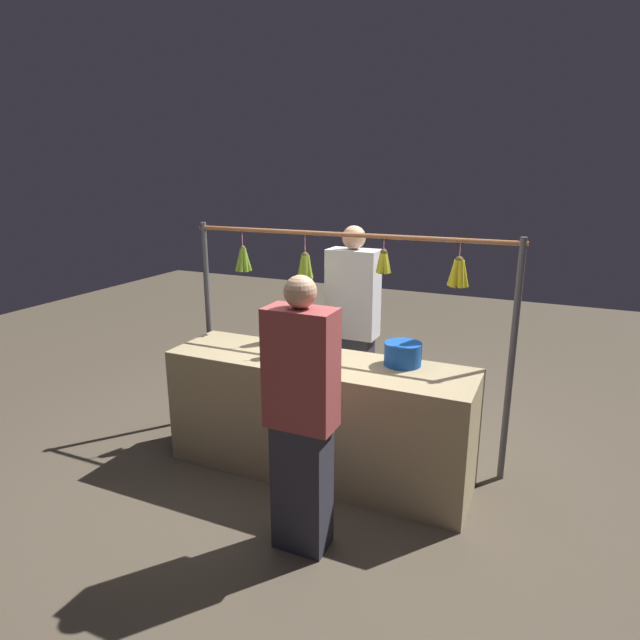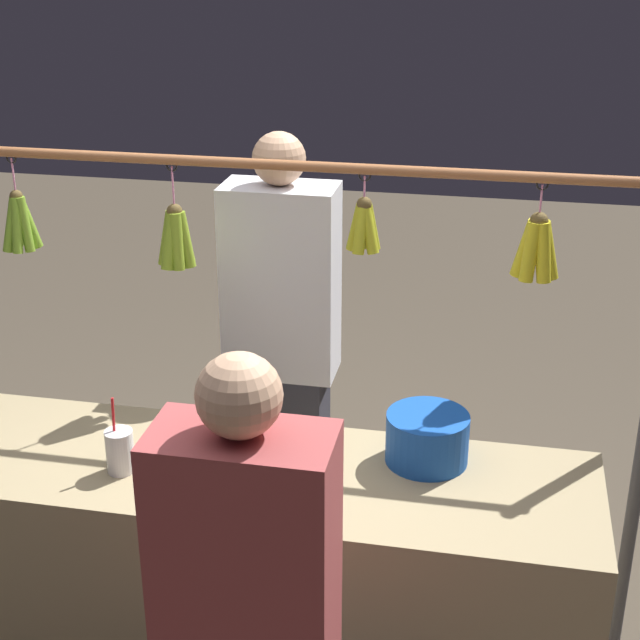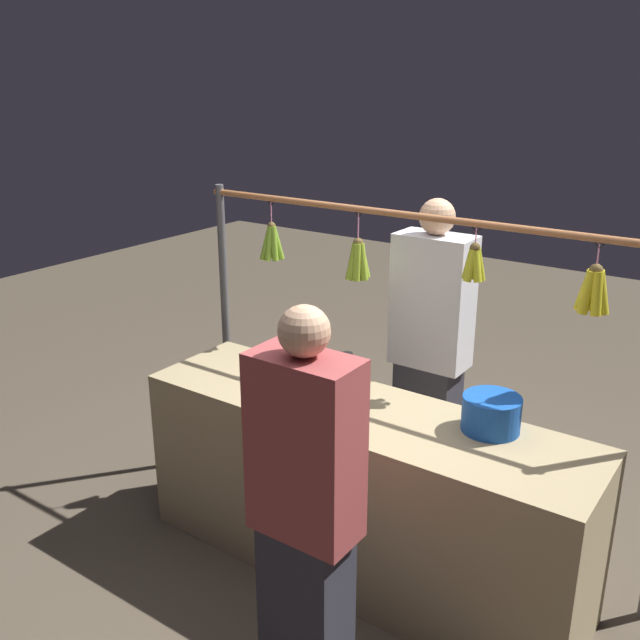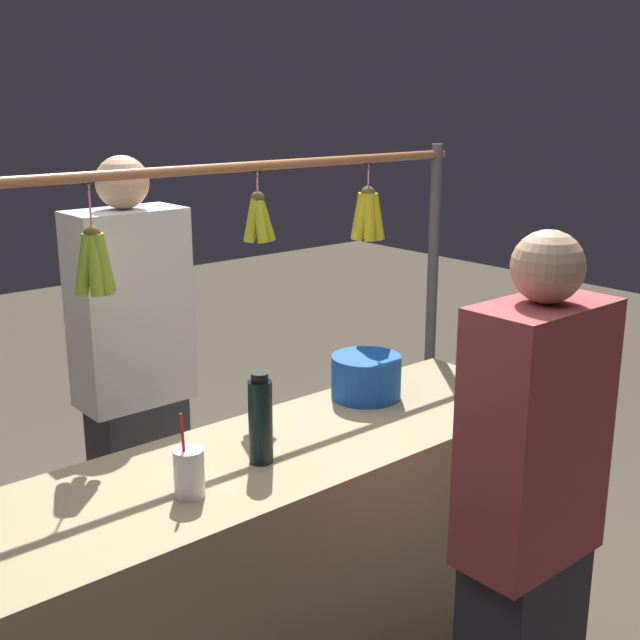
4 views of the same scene
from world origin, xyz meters
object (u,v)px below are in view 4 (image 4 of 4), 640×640
object	(u,v)px
vendor_person	(135,392)
customer_person	(527,544)
blue_bucket	(366,377)
water_bottle	(261,420)
drink_cup	(189,473)

from	to	relation	value
vendor_person	customer_person	world-z (taller)	vendor_person
blue_bucket	customer_person	size ratio (longest dim) A/B	0.16
water_bottle	blue_bucket	bearing A→B (deg)	-162.66
vendor_person	water_bottle	bearing A→B (deg)	88.90
water_bottle	blue_bucket	size ratio (longest dim) A/B	1.11
blue_bucket	customer_person	bearing A→B (deg)	71.62
water_bottle	drink_cup	world-z (taller)	water_bottle
blue_bucket	drink_cup	size ratio (longest dim) A/B	1.05
water_bottle	drink_cup	size ratio (longest dim) A/B	1.16
water_bottle	drink_cup	xyz separation A→B (m)	(0.26, 0.04, -0.06)
drink_cup	customer_person	distance (m)	0.87
vendor_person	blue_bucket	bearing A→B (deg)	134.21
water_bottle	blue_bucket	xyz separation A→B (m)	(-0.59, -0.18, -0.05)
drink_cup	customer_person	world-z (taller)	customer_person
blue_bucket	vendor_person	distance (m)	0.82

